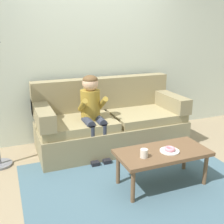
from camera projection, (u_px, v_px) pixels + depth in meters
ground at (128, 173)px, 3.33m from camera, size 10.00×10.00×0.00m
wall_back at (91, 47)px, 4.16m from camera, size 8.00×0.10×2.80m
area_rug at (138, 183)px, 3.11m from camera, size 2.51×1.82×0.01m
couch at (110, 123)px, 4.02m from camera, size 2.12×0.90×0.97m
coffee_table at (162, 155)px, 2.98m from camera, size 1.01×0.50×0.41m
person_child at (92, 108)px, 3.61m from camera, size 0.34×0.58×1.10m
plate at (170, 151)px, 2.95m from camera, size 0.21×0.21×0.01m
donut at (170, 149)px, 2.94m from camera, size 0.14×0.14×0.04m
mug at (144, 153)px, 2.81m from camera, size 0.08×0.08×0.09m
toy_controller at (161, 160)px, 3.60m from camera, size 0.23×0.09×0.05m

